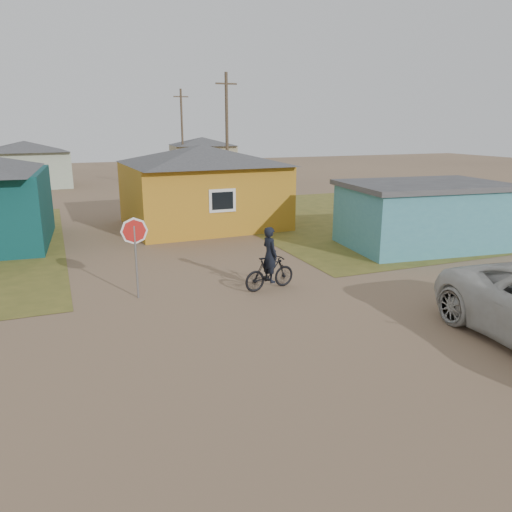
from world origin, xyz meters
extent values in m
plane|color=#84674C|center=(0.00, 0.00, 0.00)|extent=(120.00, 120.00, 0.00)
cube|color=olive|center=(14.00, 13.00, 0.01)|extent=(20.00, 18.00, 0.00)
cube|color=#B87D1C|center=(2.50, 14.00, 1.50)|extent=(7.21, 6.24, 3.00)
pyramid|color=#3B3B3D|center=(2.50, 14.00, 3.45)|extent=(7.72, 6.76, 0.90)
cube|color=silver|center=(2.50, 10.97, 1.65)|extent=(1.20, 0.06, 1.00)
cube|color=black|center=(2.50, 10.94, 1.65)|extent=(0.95, 0.04, 0.75)
cube|color=teal|center=(9.50, 6.50, 1.20)|extent=(6.39, 4.61, 2.40)
cube|color=#3B3B3D|center=(9.50, 6.50, 2.50)|extent=(6.71, 4.93, 0.20)
cube|color=#A0AD95|center=(-6.00, 34.00, 1.40)|extent=(6.49, 5.60, 2.80)
pyramid|color=#3B3B3D|center=(-6.00, 34.00, 3.20)|extent=(7.04, 6.15, 0.80)
cube|color=#9A916D|center=(10.00, 40.00, 1.40)|extent=(6.41, 5.50, 2.80)
pyramid|color=#3B3B3D|center=(10.00, 40.00, 3.20)|extent=(6.95, 6.05, 0.80)
cylinder|color=#4E3F2F|center=(6.50, 22.00, 4.00)|extent=(0.20, 0.20, 8.00)
cube|color=#4E3F2F|center=(6.50, 22.00, 7.30)|extent=(1.40, 0.10, 0.10)
cylinder|color=#4E3F2F|center=(7.50, 38.00, 4.00)|extent=(0.20, 0.20, 8.00)
cube|color=#4E3F2F|center=(7.50, 38.00, 7.30)|extent=(1.40, 0.10, 0.10)
cylinder|color=gray|center=(-2.21, 4.48, 1.05)|extent=(0.06, 0.06, 2.10)
imported|color=black|center=(1.60, 3.78, 0.51)|extent=(1.75, 0.75, 1.02)
imported|color=black|center=(1.60, 3.78, 1.08)|extent=(0.50, 0.67, 1.67)
camera|label=1|loc=(-4.16, -9.35, 4.83)|focal=35.00mm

